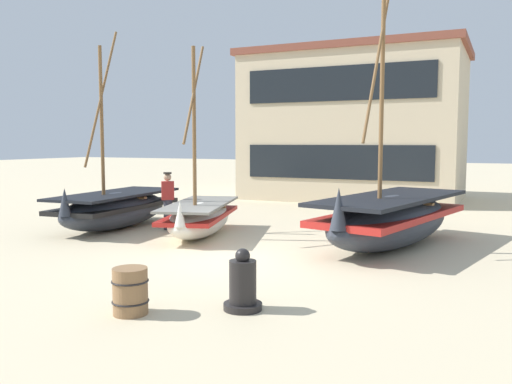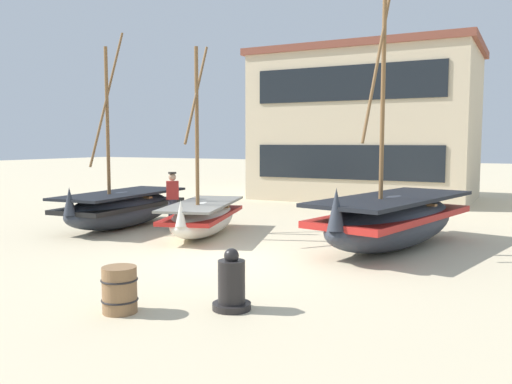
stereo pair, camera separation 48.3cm
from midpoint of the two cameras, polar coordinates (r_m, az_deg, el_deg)
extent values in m
plane|color=beige|center=(11.78, -1.07, -7.21)|extent=(120.00, 120.00, 0.00)
ellipsoid|color=silver|center=(14.76, -4.75, -2.88)|extent=(2.48, 4.19, 0.90)
cube|color=red|center=(14.75, -4.75, -2.44)|extent=(2.45, 4.04, 0.11)
cube|color=gray|center=(14.71, -4.76, -1.28)|extent=(2.50, 4.12, 0.06)
cone|color=silver|center=(12.90, -6.98, -2.27)|extent=(0.35, 0.35, 0.63)
cylinder|color=brown|center=(14.14, -5.35, 6.42)|extent=(0.10, 0.10, 4.40)
cylinder|color=brown|center=(14.19, -5.39, 10.53)|extent=(0.66, 2.00, 2.69)
cube|color=brown|center=(15.00, -4.46, -1.53)|extent=(1.32, 0.54, 0.06)
ellipsoid|color=#2D333D|center=(13.42, 15.45, -3.12)|extent=(3.03, 5.75, 1.26)
cube|color=red|center=(13.40, 15.47, -2.45)|extent=(3.00, 5.54, 0.15)
cube|color=black|center=(13.35, 15.51, -0.66)|extent=(3.06, 5.65, 0.09)
cone|color=#2D333D|center=(11.03, 9.80, -1.84)|extent=(0.45, 0.45, 0.88)
cylinder|color=brown|center=(12.76, 14.54, 12.36)|extent=(0.10, 0.10, 6.55)
cylinder|color=brown|center=(12.93, 14.65, 16.92)|extent=(0.48, 1.85, 5.33)
cube|color=brown|center=(13.74, 16.21, -1.09)|extent=(1.76, 0.55, 0.06)
ellipsoid|color=#2D333D|center=(16.51, -13.32, -1.85)|extent=(2.03, 4.66, 1.06)
cube|color=black|center=(16.49, -13.33, -1.40)|extent=(2.03, 4.48, 0.13)
cube|color=black|center=(16.45, -13.36, -0.17)|extent=(2.07, 4.58, 0.07)
cone|color=#2D333D|center=(14.77, -18.42, -0.96)|extent=(0.37, 0.37, 0.74)
cylinder|color=brown|center=(15.94, -14.74, 6.76)|extent=(0.10, 0.10, 4.51)
cylinder|color=brown|center=(15.98, -14.82, 9.71)|extent=(0.18, 1.62, 3.91)
cube|color=brown|center=(16.74, -12.65, -0.46)|extent=(1.63, 0.27, 0.06)
cylinder|color=#33333D|center=(15.91, -8.02, -2.36)|extent=(0.26, 0.26, 0.88)
cube|color=#B22D28|center=(15.83, -8.05, 0.19)|extent=(0.42, 0.39, 0.54)
sphere|color=tan|center=(15.80, -8.07, 1.60)|extent=(0.22, 0.22, 0.22)
cylinder|color=#2D2823|center=(15.79, -8.08, 2.03)|extent=(0.24, 0.24, 0.05)
cylinder|color=black|center=(8.38, -0.93, -12.09)|extent=(0.60, 0.60, 0.10)
cylinder|color=black|center=(8.27, -0.94, -9.57)|extent=(0.42, 0.42, 0.66)
sphere|color=black|center=(8.18, -0.94, -6.83)|extent=(0.23, 0.23, 0.23)
cylinder|color=olive|center=(8.34, -12.74, -10.15)|extent=(0.52, 0.52, 0.70)
torus|color=black|center=(8.31, -12.77, -9.13)|extent=(0.56, 0.56, 0.03)
torus|color=black|center=(8.39, -12.72, -11.16)|extent=(0.56, 0.56, 0.03)
cube|color=beige|center=(24.90, 12.24, 6.64)|extent=(9.25, 5.95, 6.34)
cube|color=brown|center=(25.20, 12.40, 14.21)|extent=(9.62, 6.19, 0.30)
cube|color=black|center=(22.02, 10.12, 3.15)|extent=(7.77, 0.06, 1.40)
cube|color=black|center=(22.13, 10.26, 11.38)|extent=(7.77, 0.06, 1.40)
camera|label=1|loc=(0.24, -88.89, 0.10)|focal=37.44mm
camera|label=2|loc=(0.24, 91.11, -0.10)|focal=37.44mm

